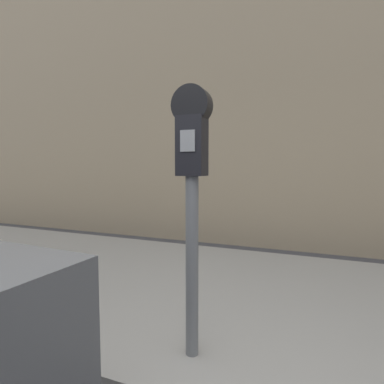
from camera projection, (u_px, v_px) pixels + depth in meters
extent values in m
cube|color=#9E9B96|center=(240.00, 297.00, 2.75)|extent=(24.00, 2.80, 0.12)
cube|color=tan|center=(274.00, 61.00, 4.57)|extent=(24.00, 0.30, 5.78)
cylinder|color=slate|center=(192.00, 267.00, 1.78)|extent=(0.08, 0.08, 1.08)
cube|color=black|center=(192.00, 146.00, 1.72)|extent=(0.16, 0.13, 0.34)
cube|color=gray|center=(188.00, 141.00, 1.66)|extent=(0.09, 0.01, 0.12)
cylinder|color=black|center=(192.00, 105.00, 1.70)|extent=(0.22, 0.10, 0.22)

